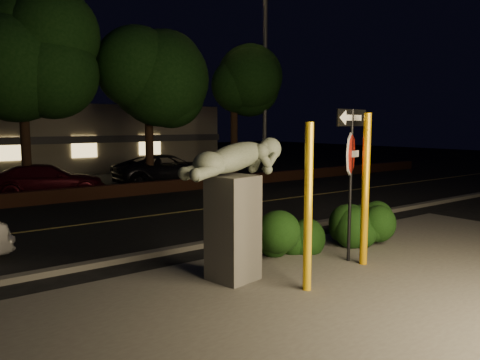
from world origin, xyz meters
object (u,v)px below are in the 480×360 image
yellow_pole_right (365,190)px  streetlight (261,58)px  parked_car_dark (169,170)px  parked_car_darkred (47,180)px  yellow_pole_left (308,208)px  signpost (351,154)px  sculpture (235,194)px

yellow_pole_right → streetlight: size_ratio=0.30×
streetlight → parked_car_dark: streetlight is taller
parked_car_darkred → parked_car_dark: size_ratio=0.86×
yellow_pole_left → signpost: bearing=20.3°
parked_car_darkred → sculpture: bearing=-165.6°
signpost → streetlight: bearing=49.0°
yellow_pole_right → parked_car_darkred: (-2.68, 13.43, -0.90)m
yellow_pole_right → signpost: bearing=101.1°
yellow_pole_left → streetlight: 16.67m
yellow_pole_left → yellow_pole_right: (1.99, 0.38, 0.09)m
parked_car_dark → streetlight: bearing=-96.9°
sculpture → parked_car_dark: 13.96m
parked_car_darkred → streetlight: bearing=-81.1°
yellow_pole_right → sculpture: bearing=162.4°
streetlight → parked_car_darkred: (-10.19, 0.94, -5.48)m
parked_car_darkred → yellow_pole_right: bearing=-154.5°
signpost → streetlight: size_ratio=0.31×
yellow_pole_right → streetlight: streetlight is taller
yellow_pole_left → parked_car_dark: (4.87, 14.02, -0.73)m
yellow_pole_right → signpost: size_ratio=0.98×
yellow_pole_left → signpost: size_ratio=0.92×
signpost → parked_car_dark: size_ratio=0.61×
yellow_pole_right → signpost: signpost is taller
yellow_pole_left → parked_car_darkred: 13.85m
yellow_pole_right → parked_car_dark: size_ratio=0.60×
sculpture → yellow_pole_left: bearing=-73.1°
yellow_pole_right → signpost: 0.78m
yellow_pole_left → parked_car_darkred: bearing=92.9°
signpost → streetlight: 14.84m
yellow_pole_right → parked_car_darkred: yellow_pole_right is taller
yellow_pole_right → sculpture: yellow_pole_right is taller
streetlight → parked_car_darkred: size_ratio=2.33×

